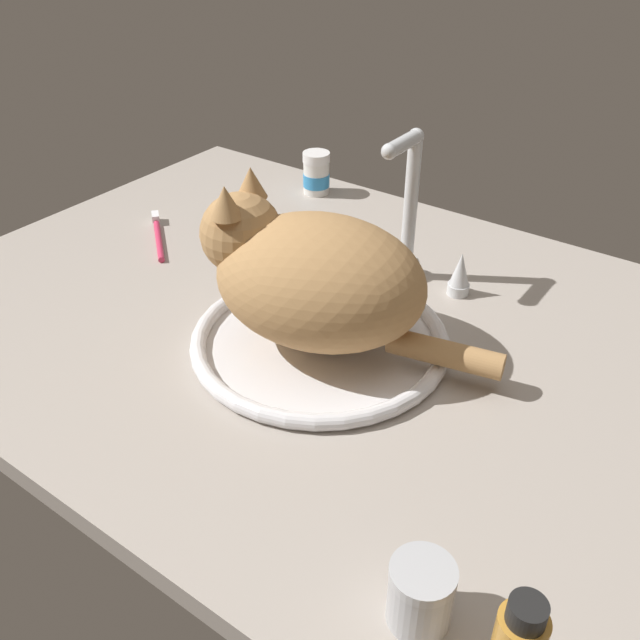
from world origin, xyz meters
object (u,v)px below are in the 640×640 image
pill_bottle (316,174)px  faucet (407,226)px  sink_basin (320,340)px  metal_jar (421,594)px  cat (307,275)px  toothbrush (158,235)px

pill_bottle → faucet: bearing=-31.3°
sink_basin → metal_jar: bearing=-42.2°
cat → faucet: bearing=85.6°
faucet → metal_jar: faucet is taller
faucet → metal_jar: size_ratio=3.59×
toothbrush → pill_bottle: bearing=71.4°
faucet → toothbrush: size_ratio=1.75×
cat → metal_jar: (30.66, -25.94, -7.06)cm
sink_basin → faucet: size_ratio=1.47×
cat → pill_bottle: size_ratio=5.01×
cat → sink_basin: bearing=12.0°
faucet → pill_bottle: faucet is taller
cat → toothbrush: bearing=166.6°
sink_basin → cat: 9.52cm
sink_basin → toothbrush: 40.17cm
sink_basin → metal_jar: (29.00, -26.29, 2.30)cm
sink_basin → pill_bottle: 48.73cm
faucet → cat: faucet is taller
sink_basin → faucet: bearing=90.0°
toothbrush → sink_basin: bearing=-12.3°
sink_basin → metal_jar: size_ratio=5.28×
sink_basin → toothbrush: sink_basin is taller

